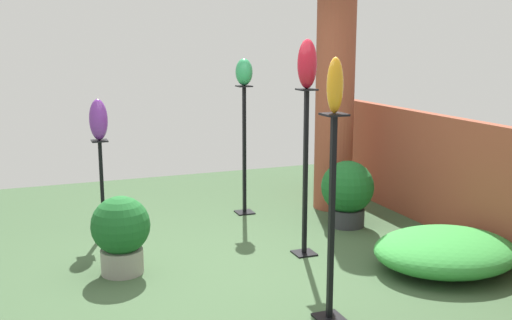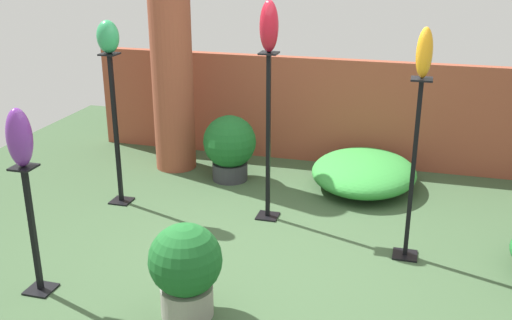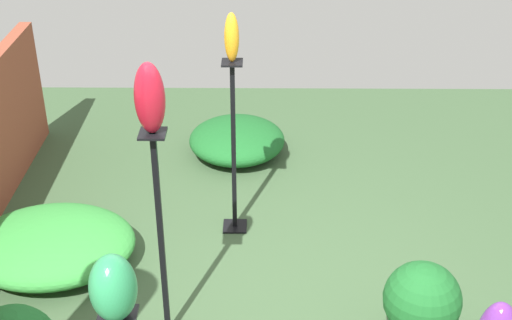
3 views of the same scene
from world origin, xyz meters
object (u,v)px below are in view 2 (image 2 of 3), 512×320
(pedestal_amber, at_px, (412,178))
(pedestal_jade, at_px, (116,136))
(art_vase_ruby, at_px, (269,26))
(art_vase_amber, at_px, (424,53))
(potted_plant_front_left, at_px, (230,146))
(brick_pillar, at_px, (171,56))
(pedestal_ruby, at_px, (268,144))
(art_vase_jade, at_px, (108,37))
(pedestal_violet, at_px, (34,236))
(art_vase_violet, at_px, (19,138))
(potted_plant_near_pillar, at_px, (186,267))

(pedestal_amber, xyz_separation_m, pedestal_jade, (-2.79, 0.36, -0.00))
(art_vase_ruby, distance_m, art_vase_amber, 1.36)
(potted_plant_front_left, bearing_deg, pedestal_amber, -32.60)
(brick_pillar, height_order, pedestal_ruby, brick_pillar)
(pedestal_ruby, height_order, art_vase_amber, art_vase_amber)
(art_vase_jade, xyz_separation_m, potted_plant_front_left, (0.86, 0.87, -1.25))
(brick_pillar, relative_size, art_vase_amber, 6.78)
(pedestal_ruby, relative_size, pedestal_violet, 1.57)
(brick_pillar, distance_m, pedestal_amber, 3.08)
(pedestal_ruby, xyz_separation_m, pedestal_amber, (1.29, -0.42, -0.03))
(brick_pillar, relative_size, pedestal_violet, 2.59)
(art_vase_amber, bearing_deg, pedestal_ruby, 162.11)
(art_vase_ruby, height_order, art_vase_violet, art_vase_ruby)
(brick_pillar, height_order, art_vase_jade, brick_pillar)
(brick_pillar, bearing_deg, potted_plant_near_pillar, -65.68)
(art_vase_ruby, bearing_deg, pedestal_ruby, 0.00)
(potted_plant_near_pillar, bearing_deg, art_vase_ruby, 85.23)
(art_vase_amber, height_order, art_vase_jade, art_vase_amber)
(art_vase_amber, bearing_deg, potted_plant_near_pillar, -138.51)
(art_vase_jade, xyz_separation_m, potted_plant_near_pillar, (1.36, -1.63, -1.27))
(art_vase_amber, relative_size, potted_plant_front_left, 0.53)
(brick_pillar, height_order, pedestal_amber, brick_pillar)
(pedestal_jade, relative_size, art_vase_jade, 4.96)
(pedestal_jade, height_order, pedestal_violet, pedestal_jade)
(brick_pillar, xyz_separation_m, art_vase_violet, (0.05, -2.72, -0.08))
(pedestal_jade, bearing_deg, art_vase_amber, -7.38)
(pedestal_amber, bearing_deg, pedestal_violet, -153.89)
(art_vase_violet, bearing_deg, pedestal_ruby, 52.17)
(pedestal_ruby, height_order, potted_plant_near_pillar, pedestal_ruby)
(art_vase_violet, bearing_deg, potted_plant_near_pillar, 0.58)
(brick_pillar, xyz_separation_m, pedestal_amber, (2.65, -1.45, -0.59))
(pedestal_ruby, relative_size, potted_plant_front_left, 2.17)
(pedestal_violet, bearing_deg, brick_pillar, 91.07)
(art_vase_jade, bearing_deg, potted_plant_front_left, 45.31)
(pedestal_violet, xyz_separation_m, potted_plant_front_left, (0.67, 2.51, -0.06))
(pedestal_jade, relative_size, art_vase_amber, 3.94)
(pedestal_violet, height_order, art_vase_ruby, art_vase_ruby)
(brick_pillar, relative_size, pedestal_ruby, 1.64)
(pedestal_jade, bearing_deg, pedestal_ruby, 2.08)
(brick_pillar, height_order, pedestal_jade, brick_pillar)
(pedestal_amber, relative_size, art_vase_amber, 3.96)
(pedestal_ruby, relative_size, art_vase_ruby, 3.55)
(pedestal_ruby, relative_size, potted_plant_near_pillar, 2.28)
(art_vase_violet, relative_size, potted_plant_near_pillar, 0.61)
(pedestal_amber, xyz_separation_m, art_vase_amber, (0.00, 0.00, 0.99))
(pedestal_amber, relative_size, pedestal_jade, 1.00)
(brick_pillar, xyz_separation_m, art_vase_amber, (2.65, -1.45, 0.40))
(pedestal_jade, relative_size, potted_plant_near_pillar, 2.18)
(pedestal_amber, bearing_deg, brick_pillar, 151.43)
(pedestal_violet, height_order, art_vase_amber, art_vase_amber)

